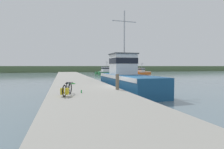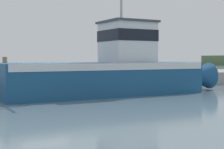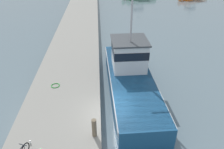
{
  "view_description": "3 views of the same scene",
  "coord_description": "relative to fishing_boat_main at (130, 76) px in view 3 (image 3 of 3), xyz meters",
  "views": [
    {
      "loc": [
        -4.94,
        -13.92,
        2.66
      ],
      "look_at": [
        -0.71,
        0.67,
        1.94
      ],
      "focal_mm": 28.0,
      "sensor_mm": 36.0,
      "label": 1
    },
    {
      "loc": [
        18.47,
        -5.04,
        2.02
      ],
      "look_at": [
        0.53,
        4.08,
        1.05
      ],
      "focal_mm": 55.0,
      "sensor_mm": 36.0,
      "label": 2
    },
    {
      "loc": [
        -0.59,
        -10.48,
        10.06
      ],
      "look_at": [
        0.33,
        3.82,
        1.53
      ],
      "focal_mm": 35.0,
      "sensor_mm": 36.0,
      "label": 3
    }
  ],
  "objects": [
    {
      "name": "ground_plane",
      "position": [
        -1.68,
        -3.7,
        -1.38
      ],
      "size": [
        320.0,
        320.0,
        0.0
      ],
      "primitive_type": "plane",
      "color": "slate"
    },
    {
      "name": "dock_pier",
      "position": [
        -4.91,
        -3.7,
        -0.9
      ],
      "size": [
        5.18,
        80.0,
        0.94
      ],
      "primitive_type": "cube",
      "color": "gray",
      "rests_on": "ground_plane"
    },
    {
      "name": "fishing_boat_main",
      "position": [
        0.0,
        0.0,
        0.0
      ],
      "size": [
        3.37,
        13.18,
        8.67
      ],
      "rotation": [
        0.0,
        0.0,
        0.02
      ],
      "color": "navy",
      "rests_on": "ground_plane"
    },
    {
      "name": "mooring_post",
      "position": [
        -2.68,
        -5.45,
        0.14
      ],
      "size": [
        0.26,
        0.26,
        1.14
      ],
      "primitive_type": "cylinder",
      "color": "#756651",
      "rests_on": "dock_pier"
    },
    {
      "name": "hose_coil",
      "position": [
        -5.65,
        -0.3,
        -0.4
      ],
      "size": [
        0.65,
        0.65,
        0.05
      ],
      "primitive_type": "torus",
      "color": "green",
      "rests_on": "dock_pier"
    },
    {
      "name": "water_bottle_on_curb",
      "position": [
        -6.09,
        -5.8,
        -0.33
      ],
      "size": [
        0.07,
        0.07,
        0.2
      ],
      "primitive_type": "cylinder",
      "color": "silver",
      "rests_on": "dock_pier"
    }
  ]
}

